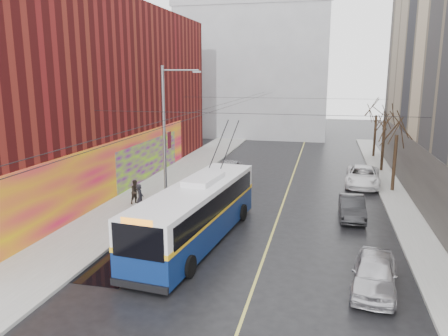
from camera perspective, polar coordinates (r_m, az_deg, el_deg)
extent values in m
plane|color=black|center=(19.30, -0.28, -13.79)|extent=(140.00, 140.00, 0.00)
cube|color=gray|center=(32.39, -9.14, -2.99)|extent=(4.00, 60.00, 0.15)
cube|color=gray|center=(30.47, 22.07, -4.71)|extent=(2.00, 60.00, 0.15)
cube|color=#BFB74C|center=(32.11, 8.19, -3.22)|extent=(0.12, 50.00, 0.01)
cube|color=#5F1313|center=(36.85, -20.05, 9.17)|extent=(12.00, 36.00, 14.00)
cube|color=#D50449|center=(30.99, -14.02, -0.23)|extent=(0.08, 28.00, 4.00)
cube|color=#670489|center=(36.37, -9.65, 1.12)|extent=(0.06, 12.00, 3.20)
cube|color=#4C4742|center=(32.09, 23.53, -0.46)|extent=(0.06, 36.00, 4.00)
cube|color=gray|center=(62.69, 4.07, 12.62)|extent=(20.00, 12.00, 18.00)
cylinder|color=slate|center=(29.07, -7.81, 4.23)|extent=(0.20, 0.20, 9.00)
cube|color=#4D0B17|center=(28.99, -7.15, 3.63)|extent=(0.04, 0.60, 1.10)
cylinder|color=slate|center=(28.40, -5.74, 12.60)|extent=(2.40, 0.10, 0.10)
cube|color=slate|center=(28.06, -3.56, 12.44)|extent=(0.50, 0.22, 0.12)
cylinder|color=black|center=(32.91, -0.64, 8.23)|extent=(0.02, 60.00, 0.02)
cylinder|color=black|center=(32.68, 1.08, 8.20)|extent=(0.02, 60.00, 0.02)
cylinder|color=black|center=(23.32, 3.17, 7.10)|extent=(18.00, 0.02, 0.02)
cylinder|color=black|center=(39.14, 7.33, 9.05)|extent=(18.00, 0.02, 0.02)
cylinder|color=black|center=(33.85, 21.35, 0.50)|extent=(0.24, 0.24, 4.20)
cylinder|color=black|center=(40.66, 20.04, 2.63)|extent=(0.24, 0.24, 4.48)
cylinder|color=black|center=(47.55, 19.09, 3.91)|extent=(0.24, 0.24, 4.37)
cube|color=black|center=(20.65, -14.44, -12.39)|extent=(2.45, 3.66, 0.01)
ellipsoid|color=slate|center=(26.32, -0.64, 10.62)|extent=(0.44, 0.20, 0.12)
ellipsoid|color=slate|center=(26.73, 5.53, 9.13)|extent=(0.44, 0.20, 0.12)
ellipsoid|color=slate|center=(28.32, -5.92, 7.31)|extent=(0.44, 0.20, 0.12)
cube|color=#0B1F53|center=(22.59, -3.56, -7.31)|extent=(3.73, 11.91, 1.46)
cube|color=silver|center=(22.17, -3.61, -3.98)|extent=(3.73, 11.91, 1.27)
cube|color=gold|center=(22.36, -3.59, -5.55)|extent=(3.77, 11.95, 0.21)
cube|color=black|center=(17.25, -11.23, -9.50)|extent=(2.24, 0.27, 1.37)
cube|color=black|center=(27.53, 1.10, -1.08)|extent=(2.24, 0.27, 1.17)
cube|color=black|center=(22.71, -6.61, -3.91)|extent=(1.15, 10.68, 0.98)
cube|color=black|center=(21.75, -0.46, -4.55)|extent=(1.15, 10.68, 0.98)
cube|color=silver|center=(22.85, -2.69, -1.46)|extent=(1.66, 3.05, 0.29)
cube|color=black|center=(17.96, -11.05, -14.91)|extent=(2.54, 0.38, 0.29)
cylinder|color=black|center=(20.04, -11.36, -11.49)|extent=(0.39, 1.00, 0.98)
cylinder|color=black|center=(18.97, -4.56, -12.69)|extent=(0.39, 1.00, 0.98)
cylinder|color=black|center=(26.61, -2.84, -5.27)|extent=(0.39, 1.00, 0.98)
cylinder|color=black|center=(25.81, 2.42, -5.82)|extent=(0.39, 1.00, 0.98)
cylinder|color=black|center=(25.82, -0.62, 3.33)|extent=(0.41, 3.38, 2.40)
cylinder|color=black|center=(25.60, 0.82, 3.26)|extent=(0.41, 3.38, 2.40)
imported|color=#B6B5BA|center=(18.77, 19.05, -12.86)|extent=(2.22, 4.41, 1.44)
imported|color=black|center=(27.21, 16.37, -4.97)|extent=(1.50, 4.07, 1.33)
imported|color=white|center=(35.27, 17.66, -1.04)|extent=(2.90, 5.58, 1.50)
imported|color=#BBBCC0|center=(35.12, 0.46, -0.38)|extent=(1.98, 4.87, 1.66)
imported|color=black|center=(27.12, -10.91, -3.91)|extent=(0.60, 0.75, 1.79)
imported|color=black|center=(29.06, -11.45, -3.07)|extent=(0.90, 0.96, 1.58)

